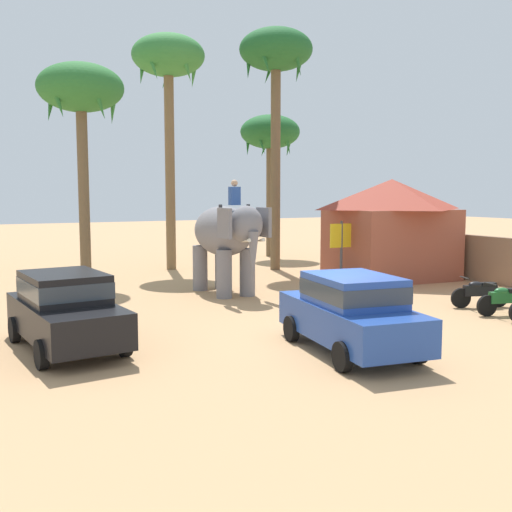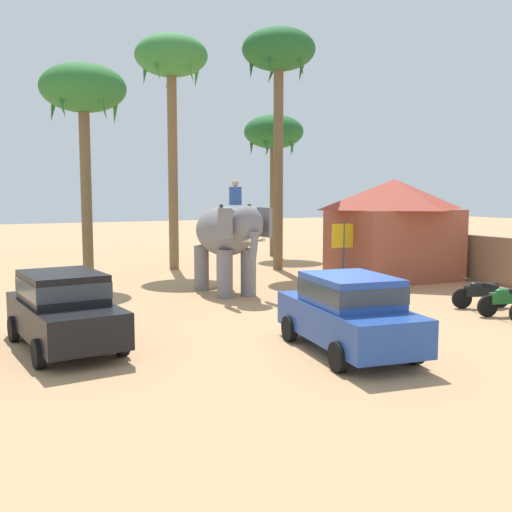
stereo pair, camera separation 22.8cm
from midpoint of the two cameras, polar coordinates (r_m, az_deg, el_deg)
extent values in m
plane|color=tan|center=(13.85, 6.89, -8.41)|extent=(120.00, 120.00, 0.00)
cube|color=#23479E|center=(13.15, 8.52, -6.17)|extent=(2.24, 4.29, 0.76)
cube|color=#23479E|center=(12.93, 8.77, -3.23)|extent=(1.83, 2.29, 0.64)
cube|color=#2D3842|center=(12.93, 8.77, -3.23)|extent=(1.85, 2.32, 0.35)
cylinder|color=black|center=(14.00, 2.94, -6.95)|extent=(0.26, 0.62, 0.60)
cylinder|color=black|center=(14.72, 9.12, -6.38)|extent=(0.26, 0.62, 0.60)
cylinder|color=black|center=(11.76, 7.71, -9.53)|extent=(0.26, 0.62, 0.60)
cylinder|color=black|center=(12.61, 14.68, -8.62)|extent=(0.26, 0.62, 0.60)
cube|color=black|center=(13.90, -18.14, -5.74)|extent=(2.12, 4.25, 0.76)
cube|color=black|center=(13.87, -18.35, -2.84)|extent=(1.77, 2.25, 0.64)
cube|color=#2D3842|center=(13.87, -18.35, -2.84)|extent=(1.79, 2.27, 0.35)
cylinder|color=black|center=(13.05, -12.97, -8.07)|extent=(0.24, 0.62, 0.60)
cylinder|color=black|center=(12.59, -20.34, -8.82)|extent=(0.24, 0.62, 0.60)
cylinder|color=black|center=(15.40, -16.27, -5.99)|extent=(0.24, 0.62, 0.60)
cylinder|color=black|center=(15.01, -22.52, -6.52)|extent=(0.24, 0.62, 0.60)
ellipsoid|color=slate|center=(20.47, -3.51, 2.41)|extent=(1.76, 3.18, 1.70)
cylinder|color=slate|center=(19.99, -1.15, -1.56)|extent=(0.52, 0.52, 1.60)
cylinder|color=slate|center=(19.58, -3.41, -1.73)|extent=(0.52, 0.52, 1.60)
cylinder|color=slate|center=(21.62, -3.55, -1.00)|extent=(0.52, 0.52, 1.60)
cylinder|color=slate|center=(21.24, -5.67, -1.14)|extent=(0.52, 0.52, 1.60)
ellipsoid|color=slate|center=(19.02, -1.30, 3.04)|extent=(1.15, 1.06, 1.20)
cube|color=slate|center=(19.46, 0.41, 3.26)|extent=(0.16, 0.81, 0.96)
cube|color=slate|center=(18.77, -3.38, 3.14)|extent=(0.16, 0.81, 0.96)
cone|color=slate|center=(18.70, -0.63, -0.08)|extent=(0.38, 0.38, 1.60)
cone|color=beige|center=(18.83, -0.02, 1.49)|extent=(0.15, 0.57, 0.21)
cone|color=beige|center=(18.57, -1.40, 1.42)|extent=(0.15, 0.57, 0.21)
cube|color=#2D519E|center=(19.67, -2.41, 5.77)|extent=(0.35, 0.26, 0.60)
sphere|color=tan|center=(19.67, -2.41, 6.99)|extent=(0.22, 0.22, 0.22)
cylinder|color=#333338|center=(19.93, -1.07, 4.19)|extent=(0.12, 0.12, 0.55)
cylinder|color=#333338|center=(19.45, -3.76, 4.13)|extent=(0.12, 0.12, 0.55)
cylinder|color=black|center=(17.92, 20.88, -4.47)|extent=(0.61, 0.24, 0.60)
cube|color=#23662D|center=(18.23, 22.47, -3.66)|extent=(1.04, 0.44, 0.32)
ellipsoid|color=#23662D|center=(18.11, 22.11, -3.13)|extent=(0.48, 0.34, 0.20)
cylinder|color=black|center=(17.87, 21.20, -2.50)|extent=(0.17, 0.54, 0.04)
cylinder|color=black|center=(18.94, 18.69, -3.84)|extent=(0.60, 0.30, 0.60)
cylinder|color=black|center=(19.49, 21.88, -3.69)|extent=(0.60, 0.30, 0.60)
cube|color=black|center=(19.17, 20.33, -3.12)|extent=(1.03, 0.54, 0.32)
ellipsoid|color=black|center=(19.08, 19.95, -2.60)|extent=(0.50, 0.38, 0.20)
cube|color=black|center=(19.26, 21.02, -2.56)|extent=(0.49, 0.36, 0.12)
cylinder|color=black|center=(18.89, 19.00, -1.98)|extent=(0.23, 0.53, 0.04)
cylinder|color=brown|center=(26.74, 1.63, 8.80)|extent=(0.43, 0.43, 9.47)
ellipsoid|color=#1E5B28|center=(27.42, 1.67, 19.15)|extent=(3.20, 3.20, 1.80)
cone|color=#1E5B28|center=(27.89, 3.93, 17.86)|extent=(0.40, 0.92, 1.64)
cone|color=#1E5B28|center=(28.46, 1.19, 17.64)|extent=(0.91, 0.57, 1.67)
cone|color=#1E5B28|center=(27.48, -0.95, 18.06)|extent=(0.73, 0.83, 1.69)
cone|color=#1E5B28|center=(26.25, 0.49, 18.63)|extent=(0.73, 0.83, 1.69)
cone|color=#1E5B28|center=(26.52, 3.66, 18.49)|extent=(0.91, 0.57, 1.67)
cylinder|color=brown|center=(32.47, 1.14, 5.72)|extent=(0.40, 0.40, 6.52)
ellipsoid|color=#1E5B28|center=(32.64, 1.15, 11.80)|extent=(3.20, 3.20, 1.80)
cone|color=#1E5B28|center=(33.18, 3.01, 10.83)|extent=(0.40, 0.92, 1.64)
cone|color=#1E5B28|center=(33.77, 0.78, 10.76)|extent=(0.91, 0.57, 1.67)
cone|color=#1E5B28|center=(32.77, -0.97, 10.90)|extent=(0.73, 0.83, 1.69)
cone|color=#1E5B28|center=(31.52, 0.19, 11.10)|extent=(0.73, 0.83, 1.69)
cone|color=#1E5B28|center=(31.78, 2.74, 11.05)|extent=(0.91, 0.57, 1.67)
cylinder|color=brown|center=(23.68, -16.43, 6.13)|extent=(0.41, 0.41, 7.17)
ellipsoid|color=#286B2D|center=(24.01, -16.71, 15.19)|extent=(3.20, 3.20, 1.80)
cone|color=#286B2D|center=(24.18, -13.79, 14.00)|extent=(0.40, 0.92, 1.64)
cone|color=#286B2D|center=(25.11, -16.31, 13.64)|extent=(0.91, 0.57, 1.67)
cone|color=#286B2D|center=(24.46, -19.29, 13.75)|extent=(0.73, 0.83, 1.69)
cone|color=#286B2D|center=(23.08, -18.79, 14.25)|extent=(0.73, 0.83, 1.69)
cone|color=#286B2D|center=(22.90, -15.19, 14.43)|extent=(0.91, 0.57, 1.67)
cylinder|color=brown|center=(27.15, -8.48, 8.47)|extent=(0.43, 0.43, 9.25)
ellipsoid|color=#337A38|center=(27.78, -8.64, 18.47)|extent=(3.20, 3.20, 1.80)
cone|color=#337A38|center=(28.07, -6.19, 17.32)|extent=(0.40, 0.92, 1.64)
cone|color=#337A38|center=(28.85, -8.65, 16.98)|extent=(0.91, 0.57, 1.67)
cone|color=#337A38|center=(28.04, -11.07, 17.26)|extent=(0.73, 0.83, 1.69)
cone|color=#337A38|center=(26.72, -10.19, 17.84)|extent=(0.73, 0.83, 1.69)
cone|color=#337A38|center=(26.74, -7.01, 17.88)|extent=(0.91, 0.57, 1.67)
cube|color=#994C38|center=(24.58, 12.48, 1.13)|extent=(4.59, 3.83, 2.80)
pyramid|color=#9E3828|center=(24.50, 12.59, 5.79)|extent=(5.22, 4.46, 1.20)
cube|color=#84664C|center=(23.78, 23.02, -0.58)|extent=(0.30, 16.00, 1.80)
cylinder|color=#4C4C51|center=(22.74, 7.88, 0.32)|extent=(0.10, 0.10, 2.40)
cube|color=yellow|center=(22.69, 7.90, 1.95)|extent=(1.00, 0.08, 0.90)
camera|label=1|loc=(0.11, -90.37, -0.04)|focal=41.80mm
camera|label=2|loc=(0.11, 89.63, 0.04)|focal=41.80mm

